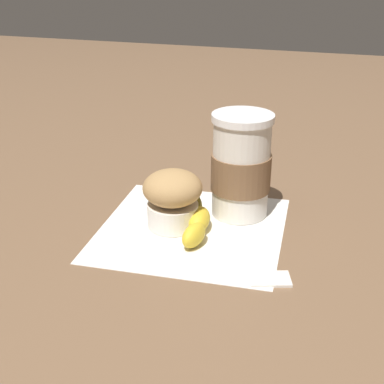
{
  "coord_description": "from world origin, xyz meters",
  "views": [
    {
      "loc": [
        0.64,
        0.21,
        0.37
      ],
      "look_at": [
        0.0,
        0.0,
        0.06
      ],
      "focal_mm": 50.0,
      "sensor_mm": 36.0,
      "label": 1
    }
  ],
  "objects_px": {
    "muffin": "(172,198)",
    "sugar_packet": "(270,278)",
    "coffee_cup": "(241,167)",
    "banana": "(196,219)"
  },
  "relations": [
    {
      "from": "muffin",
      "to": "sugar_packet",
      "type": "distance_m",
      "value": 0.19
    },
    {
      "from": "coffee_cup",
      "to": "muffin",
      "type": "height_order",
      "value": "coffee_cup"
    },
    {
      "from": "banana",
      "to": "sugar_packet",
      "type": "distance_m",
      "value": 0.16
    },
    {
      "from": "banana",
      "to": "muffin",
      "type": "bearing_deg",
      "value": -82.28
    },
    {
      "from": "muffin",
      "to": "sugar_packet",
      "type": "xyz_separation_m",
      "value": [
        0.09,
        0.16,
        -0.04
      ]
    },
    {
      "from": "coffee_cup",
      "to": "muffin",
      "type": "xyz_separation_m",
      "value": [
        0.07,
        -0.08,
        -0.03
      ]
    },
    {
      "from": "banana",
      "to": "sugar_packet",
      "type": "relative_size",
      "value": 2.88
    },
    {
      "from": "banana",
      "to": "coffee_cup",
      "type": "bearing_deg",
      "value": 145.06
    },
    {
      "from": "coffee_cup",
      "to": "banana",
      "type": "bearing_deg",
      "value": -34.94
    },
    {
      "from": "coffee_cup",
      "to": "muffin",
      "type": "bearing_deg",
      "value": -48.52
    }
  ]
}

